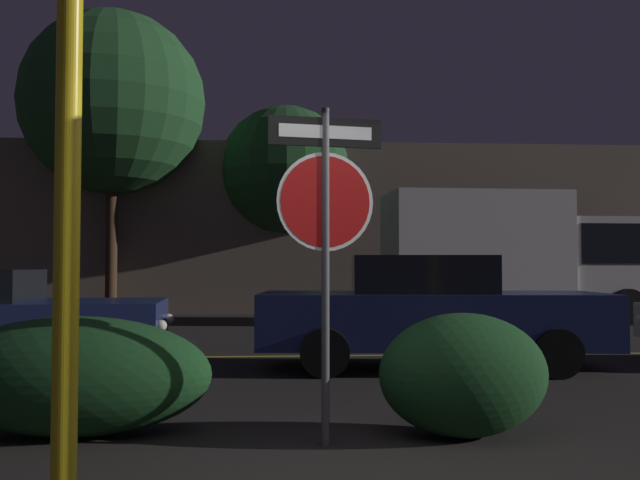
{
  "coord_description": "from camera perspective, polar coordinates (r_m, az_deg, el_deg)",
  "views": [
    {
      "loc": [
        -0.61,
        -4.01,
        1.32
      ],
      "look_at": [
        0.01,
        4.99,
        1.68
      ],
      "focal_mm": 40.0,
      "sensor_mm": 36.0,
      "label": 1
    }
  ],
  "objects": [
    {
      "name": "building_backdrop",
      "position": [
        22.82,
        -7.09,
        0.73
      ],
      "size": [
        26.97,
        4.51,
        5.0
      ],
      "primitive_type": "cube",
      "color": "#7A6B5B",
      "rests_on": "ground_plane"
    },
    {
      "name": "stop_sign",
      "position": [
        5.35,
        0.44,
        2.59
      ],
      "size": [
        0.87,
        0.17,
        2.53
      ],
      "rotation": [
        0.0,
        0.0,
        0.17
      ],
      "color": "#4C4C51",
      "rests_on": "ground_plane"
    },
    {
      "name": "delivery_truck",
      "position": [
        18.13,
        16.12,
        -1.05
      ],
      "size": [
        6.81,
        2.61,
        3.13
      ],
      "rotation": [
        0.0,
        0.0,
        -1.54
      ],
      "color": "silver",
      "rests_on": "ground_plane"
    },
    {
      "name": "tree_1",
      "position": [
        21.04,
        -16.23,
        10.47
      ],
      "size": [
        5.11,
        5.11,
        8.49
      ],
      "color": "#422D1E",
      "rests_on": "ground_plane"
    },
    {
      "name": "hedge_bush_2",
      "position": [
        6.02,
        -19.07,
        -10.25
      ],
      "size": [
        2.16,
        0.94,
        0.94
      ],
      "primitive_type": "ellipsoid",
      "color": "#19421E",
      "rests_on": "ground_plane"
    },
    {
      "name": "road_center_stripe",
      "position": [
        10.82,
        -0.7,
        -9.25
      ],
      "size": [
        43.88,
        0.12,
        0.01
      ],
      "primitive_type": "cube",
      "color": "gold",
      "rests_on": "ground_plane"
    },
    {
      "name": "passing_car_3",
      "position": [
        9.54,
        8.75,
        -5.7
      ],
      "size": [
        4.69,
        2.17,
        1.48
      ],
      "rotation": [
        0.0,
        0.0,
        -1.66
      ],
      "color": "navy",
      "rests_on": "ground_plane"
    },
    {
      "name": "hedge_bush_3",
      "position": [
        5.79,
        11.38,
        -10.53
      ],
      "size": [
        1.33,
        0.93,
        0.97
      ],
      "primitive_type": "ellipsoid",
      "color": "#19421E",
      "rests_on": "ground_plane"
    },
    {
      "name": "yellow_pole_left",
      "position": [
        4.26,
        -19.56,
        2.55
      ],
      "size": [
        0.14,
        0.14,
        3.34
      ],
      "primitive_type": "cylinder",
      "color": "yellow",
      "rests_on": "ground_plane"
    },
    {
      "name": "tree_0",
      "position": [
        21.49,
        -2.79,
        5.33
      ],
      "size": [
        4.04,
        4.04,
        6.19
      ],
      "color": "#422D1E",
      "rests_on": "ground_plane"
    }
  ]
}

